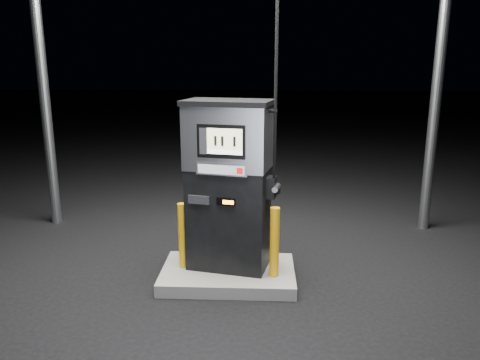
{
  "coord_description": "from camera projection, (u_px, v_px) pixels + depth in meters",
  "views": [
    {
      "loc": [
        0.38,
        -5.23,
        2.58
      ],
      "look_at": [
        0.14,
        0.0,
        1.26
      ],
      "focal_mm": 35.0,
      "sensor_mm": 36.0,
      "label": 1
    }
  ],
  "objects": [
    {
      "name": "fuel_dispenser",
      "position": [
        229.0,
        184.0,
        5.52
      ],
      "size": [
        1.16,
        0.79,
        4.19
      ],
      "rotation": [
        0.0,
        0.0,
        -0.21
      ],
      "color": "black",
      "rests_on": "pump_island"
    },
    {
      "name": "ground",
      "position": [
        228.0,
        280.0,
        5.71
      ],
      "size": [
        80.0,
        80.0,
        0.0
      ],
      "primitive_type": "plane",
      "color": "black",
      "rests_on": "ground"
    },
    {
      "name": "bollard_right",
      "position": [
        274.0,
        242.0,
        5.4
      ],
      "size": [
        0.13,
        0.13,
        0.83
      ],
      "primitive_type": "cylinder",
      "rotation": [
        0.0,
        0.0,
        -0.2
      ],
      "color": "#F7A90D",
      "rests_on": "pump_island"
    },
    {
      "name": "bollard_left",
      "position": [
        183.0,
        235.0,
        5.64
      ],
      "size": [
        0.11,
        0.11,
        0.8
      ],
      "primitive_type": "cylinder",
      "rotation": [
        0.0,
        0.0,
        -0.0
      ],
      "color": "#F7A90D",
      "rests_on": "pump_island"
    },
    {
      "name": "pump_island",
      "position": [
        228.0,
        274.0,
        5.69
      ],
      "size": [
        1.6,
        1.0,
        0.15
      ],
      "primitive_type": "cube",
      "color": "slate",
      "rests_on": "ground"
    }
  ]
}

